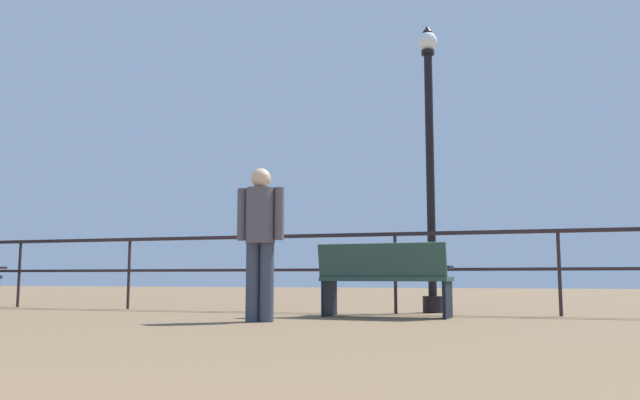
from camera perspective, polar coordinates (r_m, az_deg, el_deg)
pier_railing at (r=8.70m, az=6.58°, el=-4.65°), size 20.42×0.05×1.07m
bench_near_left at (r=7.83m, az=5.65°, el=-6.65°), size 1.56×0.77×0.87m
lamppost_center at (r=9.10m, az=9.60°, el=3.41°), size 0.27×0.27×4.00m
person_at_railing at (r=7.08m, az=-5.24°, el=-2.87°), size 0.53×0.32×1.65m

